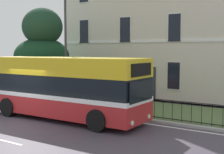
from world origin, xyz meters
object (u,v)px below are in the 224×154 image
Objects in this scene: evergreen_tree at (42,66)px; single_decker_bus at (64,87)px; street_lamp_post at (66,39)px; georgian_townhouse at (174,14)px.

single_decker_bus is at bearing -33.97° from evergreen_tree.
evergreen_tree is 3.59m from street_lamp_post.
single_decker_bus is (5.30, -3.57, -0.77)m from evergreen_tree.
single_decker_bus is at bearing -49.53° from street_lamp_post.
evergreen_tree is at bearing -127.89° from georgian_townhouse.
single_decker_bus is 1.25× the size of street_lamp_post.
street_lamp_post reaches higher than single_decker_bus.
evergreen_tree is at bearing 163.32° from street_lamp_post.
georgian_townhouse reaches higher than street_lamp_post.
georgian_townhouse reaches higher than evergreen_tree.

